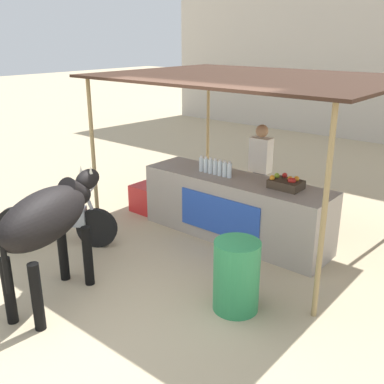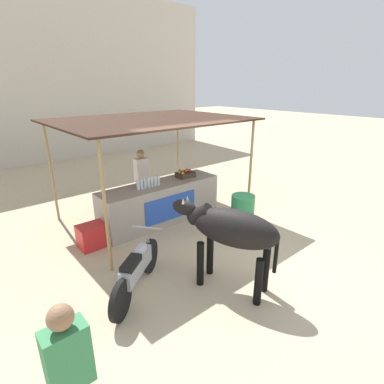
{
  "view_description": "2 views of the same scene",
  "coord_description": "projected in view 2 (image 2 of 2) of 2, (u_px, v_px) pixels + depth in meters",
  "views": [
    {
      "loc": [
        3.6,
        -3.12,
        2.98
      ],
      "look_at": [
        -0.23,
        1.46,
        0.89
      ],
      "focal_mm": 42.0,
      "sensor_mm": 36.0,
      "label": 1
    },
    {
      "loc": [
        -3.77,
        -3.37,
        3.17
      ],
      "look_at": [
        0.44,
        1.56,
        0.83
      ],
      "focal_mm": 28.0,
      "sensor_mm": 36.0,
      "label": 2
    }
  ],
  "objects": [
    {
      "name": "cow",
      "position": [
        230.0,
        230.0,
        4.64
      ],
      "size": [
        0.97,
        1.83,
        1.44
      ],
      "color": "black",
      "rests_on": "ground"
    },
    {
      "name": "water_bottle_row",
      "position": [
        148.0,
        183.0,
        6.75
      ],
      "size": [
        0.61,
        0.07,
        0.25
      ],
      "color": "silver",
      "rests_on": "stall_counter"
    },
    {
      "name": "vendor_behind_counter",
      "position": [
        142.0,
        181.0,
        7.59
      ],
      "size": [
        0.34,
        0.22,
        1.65
      ],
      "color": "#383842",
      "rests_on": "ground"
    },
    {
      "name": "building_wall_far",
      "position": [
        42.0,
        76.0,
        12.03
      ],
      "size": [
        16.0,
        0.5,
        6.96
      ],
      "primitive_type": "cube",
      "color": "beige",
      "rests_on": "ground"
    },
    {
      "name": "stall_counter",
      "position": [
        161.0,
        203.0,
        7.2
      ],
      "size": [
        3.0,
        0.82,
        0.96
      ],
      "color": "#9E9389",
      "rests_on": "ground"
    },
    {
      "name": "motorcycle_parked",
      "position": [
        137.0,
        268.0,
        4.73
      ],
      "size": [
        1.49,
        1.15,
        0.9
      ],
      "color": "black",
      "rests_on": "ground"
    },
    {
      "name": "cooler_box",
      "position": [
        94.0,
        236.0,
        6.14
      ],
      "size": [
        0.6,
        0.44,
        0.48
      ],
      "primitive_type": "cube",
      "color": "red",
      "rests_on": "ground"
    },
    {
      "name": "water_barrel",
      "position": [
        242.0,
        213.0,
        6.78
      ],
      "size": [
        0.52,
        0.52,
        0.84
      ],
      "primitive_type": "cylinder",
      "color": "#2D8C51",
      "rests_on": "ground"
    },
    {
      "name": "fruit_crate",
      "position": [
        185.0,
        174.0,
        7.55
      ],
      "size": [
        0.44,
        0.32,
        0.18
      ],
      "color": "#3F3326",
      "rests_on": "stall_counter"
    },
    {
      "name": "ground_plane",
      "position": [
        227.0,
        258.0,
        5.79
      ],
      "size": [
        60.0,
        60.0,
        0.0
      ],
      "primitive_type": "plane",
      "color": "tan"
    },
    {
      "name": "stall_awning",
      "position": [
        150.0,
        123.0,
        6.78
      ],
      "size": [
        4.2,
        3.2,
        2.43
      ],
      "color": "#382319",
      "rests_on": "ground"
    }
  ]
}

